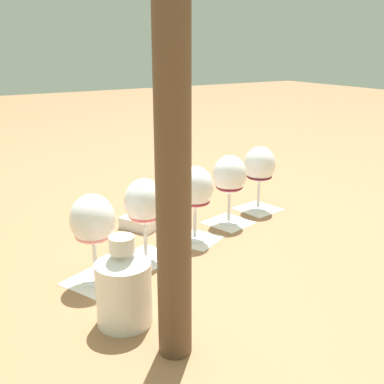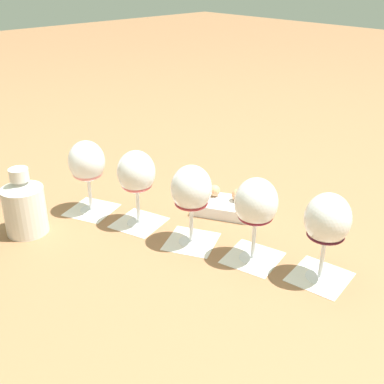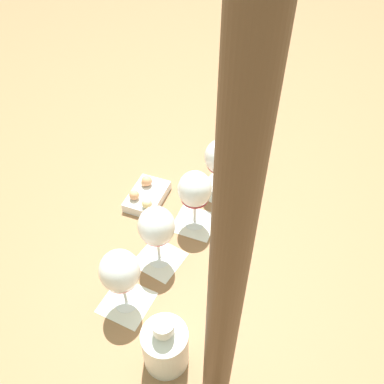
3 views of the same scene
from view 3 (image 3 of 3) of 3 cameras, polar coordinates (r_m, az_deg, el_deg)
The scene contains 14 objects.
ground_plane at distance 1.22m, azimuth -0.07°, elevation -4.27°, with size 8.00×8.00×0.00m, color #936642.
tasting_card_0 at distance 1.07m, azimuth -9.15°, elevation -15.04°, with size 0.15×0.15×0.00m.
tasting_card_1 at distance 1.14m, azimuth -4.57°, elevation -9.35°, with size 0.14×0.15×0.00m.
tasting_card_2 at distance 1.21m, azimuth 0.37°, elevation -4.32°, with size 0.16×0.16×0.00m.
tasting_card_3 at distance 1.31m, azimuth 3.67°, elevation 0.25°, with size 0.14×0.14×0.00m.
tasting_card_4 at distance 1.41m, azimuth 6.64°, elevation 4.05°, with size 0.13×0.13×0.00m.
wine_glass_0 at distance 0.96m, azimuth -10.07°, elevation -11.08°, with size 0.09×0.09×0.19m.
wine_glass_1 at distance 1.03m, azimuth -4.99°, elevation -5.05°, with size 0.09×0.09×0.19m.
wine_glass_2 at distance 1.11m, azimuth 0.41°, elevation 0.17°, with size 0.09×0.09×0.19m.
wine_glass_3 at distance 1.22m, azimuth 3.96°, elevation 4.70°, with size 0.09×0.09×0.19m.
wine_glass_4 at distance 1.33m, azimuth 7.12°, elevation 8.41°, with size 0.09×0.09×0.19m.
ceramic_vase at distance 0.94m, azimuth -3.78°, elevation -20.54°, with size 0.10×0.10×0.17m.
snack_dish at distance 1.27m, azimuth -6.40°, elevation -0.47°, with size 0.18×0.16×0.07m.
umbrella_pole at distance 0.50m, azimuth 5.71°, elevation -6.13°, with size 0.06×0.06×1.07m.
Camera 3 is at (-0.51, -0.60, 0.93)m, focal length 38.00 mm.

